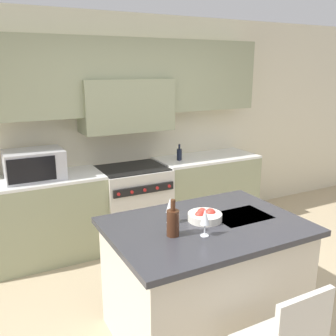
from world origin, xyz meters
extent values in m
plane|color=tan|center=(0.00, 0.00, 0.00)|extent=(10.00, 10.00, 0.00)
cube|color=beige|center=(0.00, 2.20, 1.35)|extent=(10.00, 0.06, 2.70)
cube|color=gray|center=(0.00, 2.00, 1.98)|extent=(3.49, 0.34, 0.85)
cube|color=gray|center=(0.00, 1.97, 1.65)|extent=(1.08, 0.40, 0.60)
cube|color=gray|center=(-1.07, 1.86, 0.46)|extent=(1.35, 0.62, 0.91)
cube|color=white|center=(-1.07, 1.86, 0.93)|extent=(1.35, 0.62, 0.03)
cube|color=gray|center=(1.07, 1.86, 0.46)|extent=(1.35, 0.62, 0.91)
cube|color=white|center=(1.07, 1.86, 0.93)|extent=(1.35, 0.62, 0.03)
cube|color=beige|center=(0.00, 1.84, 0.46)|extent=(0.79, 0.66, 0.92)
cube|color=black|center=(0.00, 1.84, 0.92)|extent=(0.76, 0.61, 0.01)
cube|color=black|center=(0.00, 1.50, 0.75)|extent=(0.73, 0.02, 0.09)
cylinder|color=#B21E1E|center=(-0.31, 1.49, 0.75)|extent=(0.04, 0.02, 0.04)
cylinder|color=#B21E1E|center=(-0.15, 1.49, 0.75)|extent=(0.04, 0.02, 0.04)
cylinder|color=#B21E1E|center=(0.00, 1.49, 0.75)|extent=(0.04, 0.02, 0.04)
cylinder|color=#B21E1E|center=(0.15, 1.49, 0.75)|extent=(0.04, 0.02, 0.04)
cylinder|color=#B21E1E|center=(0.31, 1.49, 0.75)|extent=(0.04, 0.02, 0.04)
cube|color=#B7B7BC|center=(-1.10, 1.86, 1.09)|extent=(0.59, 0.43, 0.30)
cube|color=black|center=(-1.15, 1.65, 1.09)|extent=(0.46, 0.01, 0.25)
cube|color=beige|center=(-0.13, 0.05, 0.44)|extent=(1.39, 0.97, 0.88)
cube|color=#333338|center=(-0.13, 0.05, 0.91)|extent=(1.48, 1.05, 0.04)
cube|color=#2D2D30|center=(0.20, 0.05, 0.92)|extent=(0.44, 0.32, 0.01)
cylinder|color=#B2B2B7|center=(0.20, 0.24, 0.93)|extent=(0.02, 0.02, 0.00)
cube|color=beige|center=(-0.16, -0.96, 0.69)|extent=(0.40, 0.04, 0.44)
cylinder|color=#422314|center=(-0.46, -0.02, 1.02)|extent=(0.09, 0.09, 0.19)
cylinder|color=#422314|center=(-0.46, -0.02, 1.16)|extent=(0.03, 0.03, 0.08)
cylinder|color=white|center=(-0.26, -0.13, 0.93)|extent=(0.06, 0.06, 0.01)
cylinder|color=white|center=(-0.26, -0.13, 0.98)|extent=(0.01, 0.01, 0.08)
cone|color=white|center=(-0.26, -0.13, 1.08)|extent=(0.07, 0.07, 0.12)
cylinder|color=white|center=(-0.37, 0.18, 0.93)|extent=(0.06, 0.06, 0.01)
cylinder|color=white|center=(-0.37, 0.18, 0.98)|extent=(0.01, 0.01, 0.08)
cone|color=white|center=(-0.37, 0.18, 1.08)|extent=(0.07, 0.07, 0.12)
cylinder|color=silver|center=(-0.11, 0.10, 0.96)|extent=(0.27, 0.27, 0.06)
sphere|color=red|center=(-0.16, 0.10, 0.98)|extent=(0.07, 0.07, 0.07)
sphere|color=red|center=(-0.06, 0.10, 0.98)|extent=(0.08, 0.08, 0.08)
sphere|color=red|center=(-0.11, 0.14, 0.98)|extent=(0.08, 0.08, 0.08)
cylinder|color=black|center=(0.65, 1.86, 1.01)|extent=(0.07, 0.07, 0.14)
cylinder|color=black|center=(0.65, 1.86, 1.12)|extent=(0.02, 0.02, 0.06)
camera|label=1|loc=(-1.61, -2.15, 2.08)|focal=40.00mm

